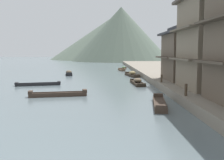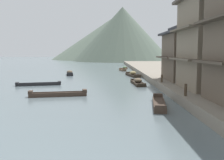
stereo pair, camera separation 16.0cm
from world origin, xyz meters
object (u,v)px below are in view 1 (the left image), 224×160
mooring_post_dock_far (162,78)px  boat_midriver_drifting (122,70)px  boat_moored_nearest (69,73)px  boat_crossing_west (124,68)px  boat_midriver_upstream (159,104)px  house_waterfront_tall (218,39)px  mooring_post_dock_mid (186,90)px  boat_moored_third (137,82)px  house_waterfront_narrow (184,54)px  boat_moored_second (132,74)px  boat_upstream_distant (38,84)px  boat_moored_far (58,94)px

mooring_post_dock_far → boat_midriver_drifting: bearing=95.6°
boat_moored_nearest → boat_crossing_west: size_ratio=0.94×
boat_midriver_upstream → house_waterfront_tall: (5.87, 4.00, 4.85)m
boat_crossing_west → mooring_post_dock_mid: (1.99, -40.24, 0.95)m
boat_moored_third → boat_crossing_west: size_ratio=1.29×
house_waterfront_tall → house_waterfront_narrow: house_waterfront_tall is taller
boat_moored_second → boat_upstream_distant: boat_moored_second is taller
boat_moored_second → house_waterfront_narrow: 13.81m
boat_moored_nearest → house_waterfront_tall: house_waterfront_tall is taller
boat_moored_nearest → boat_moored_second: 10.86m
boat_crossing_west → boat_moored_third: bearing=-90.1°
house_waterfront_tall → boat_crossing_west: bearing=99.2°
boat_moored_nearest → boat_upstream_distant: bearing=-97.0°
boat_moored_second → boat_upstream_distant: 16.79m
boat_moored_third → house_waterfront_tall: size_ratio=0.62×
house_waterfront_tall → boat_midriver_drifting: bearing=101.6°
boat_midriver_upstream → mooring_post_dock_mid: bearing=4.5°
boat_midriver_drifting → mooring_post_dock_far: (2.69, -27.25, 0.97)m
mooring_post_dock_far → boat_moored_far: bearing=-157.0°
mooring_post_dock_mid → house_waterfront_narrow: bearing=74.4°
boat_midriver_upstream → house_waterfront_tall: house_waterfront_tall is taller
boat_moored_third → mooring_post_dock_mid: mooring_post_dock_mid is taller
boat_moored_third → mooring_post_dock_mid: 13.07m
boat_moored_nearest → boat_upstream_distant: (-1.69, -13.77, -0.16)m
boat_midriver_drifting → house_waterfront_tall: bearing=-78.4°
boat_upstream_distant → house_waterfront_tall: house_waterfront_tall is taller
boat_midriver_upstream → mooring_post_dock_mid: 2.22m
boat_moored_second → boat_crossing_west: boat_moored_second is taller
boat_crossing_west → mooring_post_dock_far: 31.67m
boat_moored_nearest → boat_moored_far: 21.58m
boat_midriver_upstream → mooring_post_dock_far: (1.97, 8.80, 0.96)m
boat_crossing_west → house_waterfront_tall: bearing=-80.8°
boat_moored_second → mooring_post_dock_far: bearing=-83.6°
house_waterfront_tall → mooring_post_dock_mid: bearing=-135.4°
boat_moored_nearest → mooring_post_dock_mid: mooring_post_dock_mid is taller
mooring_post_dock_mid → boat_upstream_distant: bearing=139.2°
boat_moored_third → boat_midriver_drifting: boat_moored_third is taller
boat_moored_nearest → mooring_post_dock_far: (12.27, -17.16, 0.84)m
boat_upstream_distant → house_waterfront_narrow: (17.02, -1.07, 3.60)m
boat_upstream_distant → house_waterfront_narrow: bearing=-3.6°
boat_crossing_west → mooring_post_dock_far: mooring_post_dock_far is taller
boat_moored_second → boat_moored_far: bearing=-114.0°
boat_moored_nearest → boat_moored_third: bearing=-51.7°
house_waterfront_tall → boat_moored_third: bearing=123.4°
boat_moored_nearest → boat_moored_far: size_ratio=0.76×
boat_moored_nearest → boat_moored_third: (10.21, -12.92, -0.04)m
boat_moored_far → boat_midriver_upstream: boat_midriver_upstream is taller
boat_moored_third → house_waterfront_tall: (5.95, -9.04, 4.77)m
boat_moored_far → mooring_post_dock_mid: bearing=-23.0°
boat_moored_third → boat_midriver_upstream: boat_moored_third is taller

